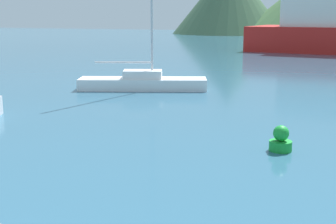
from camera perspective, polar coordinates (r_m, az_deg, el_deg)
name	(u,v)px	position (r m, az deg, el deg)	size (l,w,h in m)	color
sailboat_outer	(143,81)	(26.63, -3.09, 3.79)	(7.38, 3.90, 11.11)	white
buoy_marker	(281,140)	(15.11, 13.58, -3.39)	(0.71, 0.71, 0.82)	green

